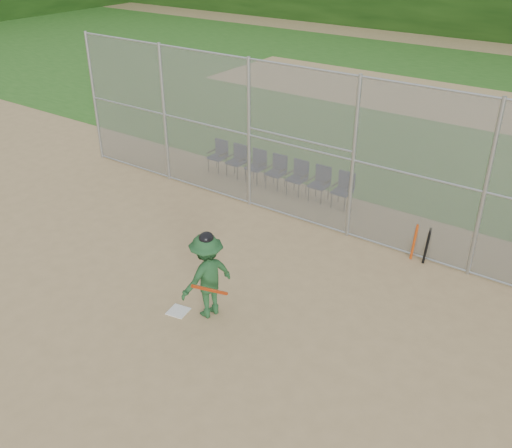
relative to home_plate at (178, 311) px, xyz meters
The scene contains 14 objects.
ground 0.39m from the home_plate, 37.31° to the right, with size 100.00×100.00×0.00m, color tan.
grass_strip 17.77m from the home_plate, 89.01° to the left, with size 100.00×100.00×0.00m, color #295E1C.
dirt_patch_far 17.77m from the home_plate, 89.01° to the left, with size 24.00×24.00×0.00m, color tan.
backstop_fence 5.20m from the home_plate, 86.31° to the left, with size 16.09×0.09×4.00m.
home_plate is the anchor object (origin of this frame).
batter_at_plate 1.09m from the home_plate, 31.15° to the left, with size 1.02×1.40×1.86m.
spare_bats 5.69m from the home_plate, 55.87° to the left, with size 0.36×0.25×0.85m.
chair_0 7.22m from the home_plate, 122.49° to the left, with size 0.54×0.52×0.96m, color #10193B, non-canonical shape.
chair_1 6.86m from the home_plate, 117.40° to the left, with size 0.54×0.52×0.96m, color #10193B, non-canonical shape.
chair_2 6.56m from the home_plate, 111.80° to the left, with size 0.54×0.52×0.96m, color #10193B, non-canonical shape.
chair_3 6.33m from the home_plate, 105.73° to the left, with size 0.54×0.52×0.96m, color #10193B, non-canonical shape.
chair_4 6.18m from the home_plate, 99.28° to the left, with size 0.54×0.52×0.96m, color #10193B, non-canonical shape.
chair_5 6.10m from the home_plate, 92.57° to the left, with size 0.54×0.52×0.96m, color #10193B, non-canonical shape.
chair_6 6.11m from the home_plate, 85.80° to the left, with size 0.54×0.52×0.96m, color #10193B, non-canonical shape.
Camera 1 is at (6.32, -6.38, 7.00)m, focal length 40.00 mm.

